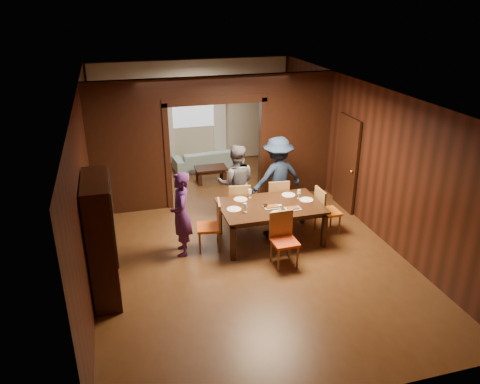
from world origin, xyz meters
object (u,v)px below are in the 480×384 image
object	(u,v)px
sofa	(206,159)
chair_far_l	(239,204)
hutch	(102,239)
coffee_table	(211,175)
person_navy	(277,177)
chair_far_r	(276,199)
person_grey	(236,183)
dining_table	(270,223)
person_purple	(181,214)
chair_right	(328,210)
chair_left	(209,226)
chair_near	(285,240)

from	to	relation	value
sofa	chair_far_l	size ratio (longest dim) A/B	1.86
hutch	coffee_table	bearing A→B (deg)	58.40
person_navy	coffee_table	bearing A→B (deg)	-76.29
coffee_table	chair_far_r	bearing A→B (deg)	-71.13
person_grey	dining_table	xyz separation A→B (m)	(0.41, -1.06, -0.46)
sofa	chair_far_l	world-z (taller)	chair_far_l
dining_table	person_purple	bearing A→B (deg)	-179.06
person_grey	hutch	bearing A→B (deg)	50.17
person_grey	coffee_table	distance (m)	2.37
person_navy	chair_right	distance (m)	1.32
chair_left	hutch	distance (m)	2.19
person_navy	chair_far_r	bearing A→B (deg)	58.52
coffee_table	hutch	world-z (taller)	hutch
chair_left	hutch	xyz separation A→B (m)	(-1.89, -0.98, 0.52)
person_purple	person_navy	world-z (taller)	person_navy
person_navy	person_purple	bearing A→B (deg)	16.35
person_purple	person_grey	xyz separation A→B (m)	(1.33, 1.09, 0.03)
person_navy	hutch	xyz separation A→B (m)	(-3.62, -2.01, 0.11)
person_grey	chair_left	xyz separation A→B (m)	(-0.82, -1.06, -0.35)
person_purple	person_navy	size ratio (longest dim) A/B	0.90
dining_table	hutch	size ratio (longest dim) A/B	0.98
hutch	chair_right	bearing A→B (deg)	12.76
dining_table	chair_far_l	bearing A→B (deg)	118.04
chair_right	person_grey	bearing A→B (deg)	55.39
coffee_table	chair_left	bearing A→B (deg)	-102.95
person_navy	dining_table	bearing A→B (deg)	55.13
chair_near	hutch	bearing A→B (deg)	179.35
chair_right	chair_far_l	size ratio (longest dim) A/B	1.00
person_purple	hutch	xyz separation A→B (m)	(-1.38, -0.95, 0.20)
dining_table	chair_far_r	world-z (taller)	chair_far_r
sofa	chair_far_r	bearing A→B (deg)	97.80
chair_right	chair_far_l	bearing A→B (deg)	62.54
dining_table	coffee_table	distance (m)	3.38
person_purple	hutch	bearing A→B (deg)	-49.82
chair_right	chair_near	size ratio (longest dim) A/B	1.00
dining_table	chair_far_l	size ratio (longest dim) A/B	2.02
sofa	coffee_table	xyz separation A→B (m)	(-0.09, -1.03, -0.06)
person_grey	hutch	xyz separation A→B (m)	(-2.71, -2.04, 0.16)
person_grey	dining_table	distance (m)	1.23
person_purple	chair_near	world-z (taller)	person_purple
person_purple	coffee_table	xyz separation A→B (m)	(1.28, 3.37, -0.60)
chair_far_l	hutch	world-z (taller)	hutch
person_purple	chair_far_l	size ratio (longest dim) A/B	1.66
person_purple	dining_table	world-z (taller)	person_purple
chair_left	person_purple	bearing A→B (deg)	-78.12
dining_table	chair_near	xyz separation A→B (m)	(-0.05, -0.92, 0.10)
chair_far_l	coffee_table	bearing A→B (deg)	-80.24
chair_near	hutch	world-z (taller)	hutch
chair_near	chair_left	bearing A→B (deg)	140.34
chair_far_l	chair_near	distance (m)	1.76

